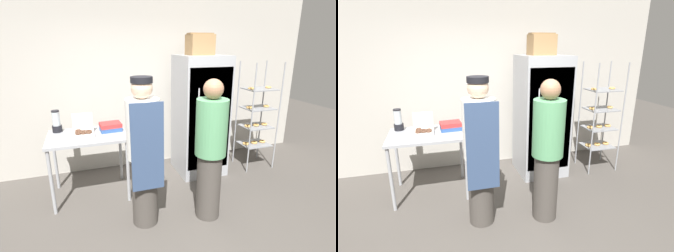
% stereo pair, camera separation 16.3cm
% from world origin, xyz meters
% --- Properties ---
extents(ground_plane, '(14.00, 14.00, 0.00)m').
position_xyz_m(ground_plane, '(0.00, 0.00, 0.00)').
color(ground_plane, '#4C4742').
extents(back_wall, '(6.40, 0.12, 3.01)m').
position_xyz_m(back_wall, '(0.00, 2.19, 1.51)').
color(back_wall, '#B7B2A8').
rests_on(back_wall, ground_plane).
extents(refrigerator, '(0.74, 0.74, 1.91)m').
position_xyz_m(refrigerator, '(0.88, 1.55, 0.96)').
color(refrigerator, '#9EA0A5').
rests_on(refrigerator, ground_plane).
extents(baking_rack, '(0.54, 0.46, 1.80)m').
position_xyz_m(baking_rack, '(1.88, 1.41, 0.87)').
color(baking_rack, '#93969B').
rests_on(baking_rack, ground_plane).
extents(prep_counter, '(1.03, 0.74, 0.90)m').
position_xyz_m(prep_counter, '(-0.89, 1.32, 0.80)').
color(prep_counter, '#9EA0A5').
rests_on(prep_counter, ground_plane).
extents(donut_box, '(0.27, 0.24, 0.28)m').
position_xyz_m(donut_box, '(-0.93, 1.29, 0.95)').
color(donut_box, silver).
rests_on(donut_box, prep_counter).
extents(blender_pitcher, '(0.13, 0.13, 0.31)m').
position_xyz_m(blender_pitcher, '(-1.27, 1.58, 1.04)').
color(blender_pitcher, black).
rests_on(blender_pitcher, prep_counter).
extents(binder_stack, '(0.31, 0.26, 0.11)m').
position_xyz_m(binder_stack, '(-0.57, 1.41, 0.96)').
color(binder_stack, '#2D5193').
rests_on(binder_stack, prep_counter).
extents(cardboard_storage_box, '(0.38, 0.30, 0.32)m').
position_xyz_m(cardboard_storage_box, '(0.84, 1.56, 2.06)').
color(cardboard_storage_box, '#937047').
rests_on(cardboard_storage_box, refrigerator).
extents(person_baker, '(0.37, 0.39, 1.75)m').
position_xyz_m(person_baker, '(-0.31, 0.48, 0.91)').
color(person_baker, '#47423D').
rests_on(person_baker, ground_plane).
extents(person_customer, '(0.36, 0.36, 1.71)m').
position_xyz_m(person_customer, '(0.46, 0.36, 0.87)').
color(person_customer, '#47423D').
rests_on(person_customer, ground_plane).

